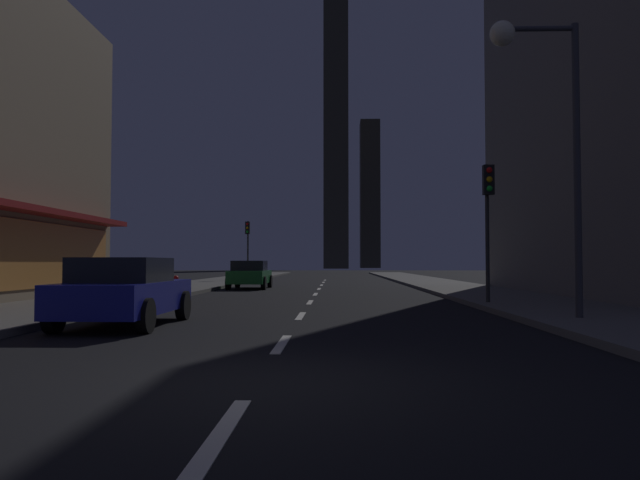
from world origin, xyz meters
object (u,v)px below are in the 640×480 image
fire_hydrant_far_left (176,284)px  traffic_light_far_left (248,237)px  car_parked_near (125,291)px  traffic_light_near_right (488,202)px  street_lamp_right (538,95)px  car_parked_far (250,274)px

fire_hydrant_far_left → traffic_light_far_left: size_ratio=0.16×
car_parked_near → traffic_light_near_right: 10.98m
car_parked_near → traffic_light_far_left: 30.51m
street_lamp_right → traffic_light_far_left: bearing=110.1°
car_parked_far → traffic_light_near_right: traffic_light_near_right is taller
fire_hydrant_far_left → traffic_light_far_left: 17.95m
fire_hydrant_far_left → traffic_light_near_right: (11.40, -6.99, 2.74)m
car_parked_far → traffic_light_near_right: size_ratio=1.01×
car_parked_far → fire_hydrant_far_left: (-2.30, -5.82, -0.29)m
traffic_light_near_right → street_lamp_right: size_ratio=0.64×
traffic_light_near_right → traffic_light_far_left: same height
fire_hydrant_far_left → traffic_light_far_left: traffic_light_far_left is taller
traffic_light_far_left → street_lamp_right: street_lamp_right is taller
street_lamp_right → fire_hydrant_far_left: bearing=133.3°
car_parked_near → street_lamp_right: bearing=4.0°
car_parked_near → traffic_light_near_right: traffic_light_near_right is taller
car_parked_near → car_parked_far: bearing=90.0°
car_parked_near → traffic_light_far_left: bearing=93.6°
car_parked_near → street_lamp_right: street_lamp_right is taller
fire_hydrant_far_left → traffic_light_near_right: size_ratio=0.16×
car_parked_far → traffic_light_near_right: (9.10, -12.82, 2.45)m
traffic_light_near_right → traffic_light_far_left: 27.06m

